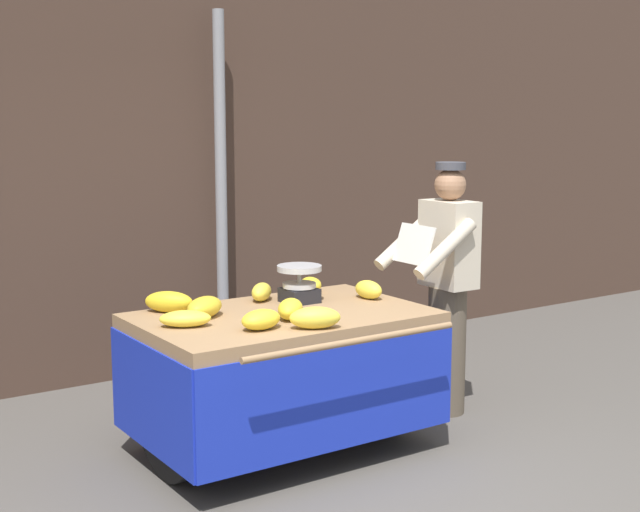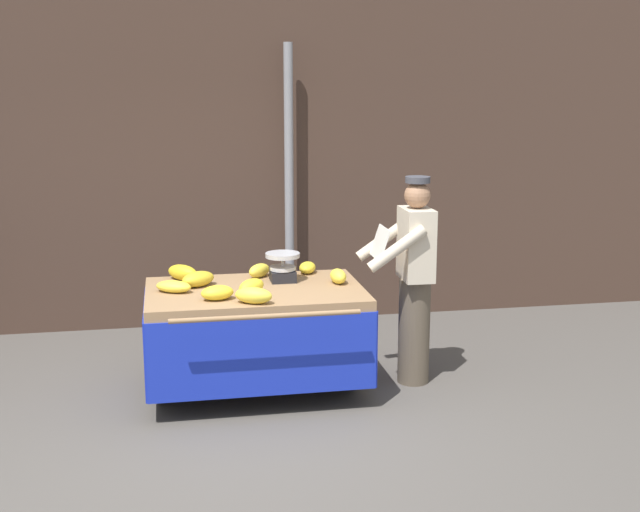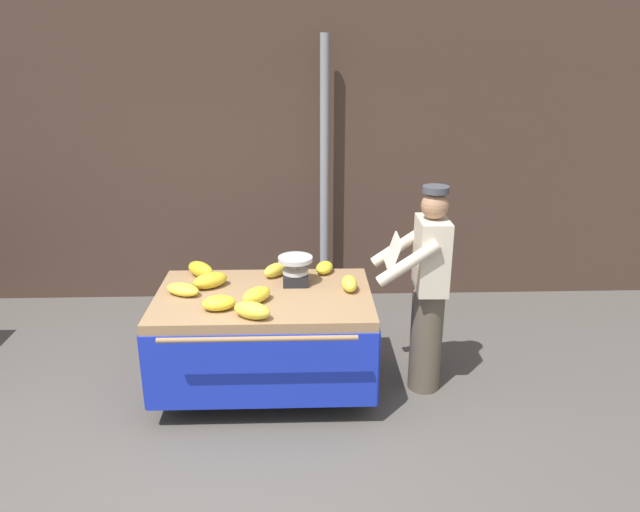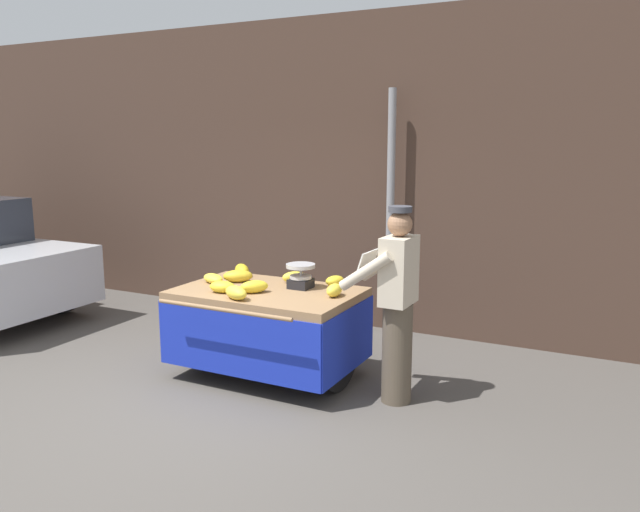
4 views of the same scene
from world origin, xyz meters
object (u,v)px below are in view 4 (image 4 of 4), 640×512
object	(u,v)px
banana_cart	(268,313)
weighing_scale	(301,276)
banana_bunch_0	(236,293)
banana_bunch_5	(294,277)
banana_bunch_2	(242,270)
banana_bunch_7	(213,278)
banana_bunch_6	(335,281)
street_pole	(390,215)
banana_bunch_8	(222,287)
banana_bunch_1	(238,276)
vendor_person	(396,304)
banana_bunch_4	(254,287)
banana_bunch_3	(334,290)

from	to	relation	value
banana_cart	weighing_scale	bearing A→B (deg)	39.06
banana_cart	banana_bunch_0	world-z (taller)	banana_bunch_0
banana_bunch_5	banana_bunch_2	bearing A→B (deg)	178.68
banana_bunch_0	banana_bunch_2	size ratio (longest dim) A/B	0.96
banana_bunch_7	banana_bunch_6	bearing A→B (deg)	21.43
street_pole	banana_bunch_7	xyz separation A→B (m)	(-1.17, -1.79, -0.50)
banana_bunch_5	banana_bunch_8	distance (m)	0.77
banana_bunch_0	banana_bunch_7	world-z (taller)	banana_bunch_0
banana_bunch_2	banana_bunch_6	xyz separation A→B (m)	(1.04, 0.05, -0.01)
banana_bunch_6	banana_bunch_0	bearing A→B (deg)	-122.12
banana_bunch_2	banana_bunch_5	bearing A→B (deg)	-1.32
banana_bunch_5	banana_bunch_6	world-z (taller)	banana_bunch_5
banana_bunch_1	banana_bunch_7	distance (m)	0.25
banana_bunch_8	vendor_person	bearing A→B (deg)	9.96
street_pole	vendor_person	distance (m)	2.02
banana_bunch_6	weighing_scale	bearing A→B (deg)	-135.35
banana_bunch_1	banana_bunch_7	xyz separation A→B (m)	(-0.19, -0.15, -0.01)
street_pole	banana_bunch_2	xyz separation A→B (m)	(-1.10, -1.40, -0.49)
banana_bunch_7	banana_bunch_8	bearing A→B (deg)	-42.20
banana_bunch_1	banana_bunch_4	bearing A→B (deg)	-38.41
banana_bunch_0	banana_bunch_2	xyz separation A→B (m)	(-0.49, 0.83, 0.00)
banana_bunch_7	banana_bunch_4	bearing A→B (deg)	-15.43
street_pole	banana_bunch_8	world-z (taller)	street_pole
banana_bunch_7	vendor_person	bearing A→B (deg)	-0.18
banana_bunch_5	banana_bunch_6	distance (m)	0.42
vendor_person	weighing_scale	bearing A→B (deg)	168.86
banana_cart	vendor_person	world-z (taller)	vendor_person
street_pole	banana_bunch_5	size ratio (longest dim) A/B	11.85
banana_cart	banana_bunch_3	size ratio (longest dim) A/B	7.78
banana_bunch_2	banana_bunch_7	distance (m)	0.40
banana_bunch_4	vendor_person	bearing A→B (deg)	6.65
banana_bunch_2	vendor_person	size ratio (longest dim) A/B	0.17
banana_bunch_1	banana_bunch_4	size ratio (longest dim) A/B	1.10
banana_bunch_0	vendor_person	xyz separation A→B (m)	(1.35, 0.43, -0.05)
banana_bunch_0	banana_bunch_7	bearing A→B (deg)	142.58
banana_bunch_5	vendor_person	distance (m)	1.27
street_pole	banana_bunch_4	xyz separation A→B (m)	(-0.59, -1.95, -0.49)
weighing_scale	banana_bunch_8	bearing A→B (deg)	-139.10
banana_bunch_2	banana_bunch_8	bearing A→B (deg)	-70.64
banana_bunch_3	banana_cart	bearing A→B (deg)	-175.59
street_pole	weighing_scale	xyz separation A→B (m)	(-0.30, -1.59, -0.43)
banana_bunch_4	banana_bunch_8	xyz separation A→B (m)	(-0.27, -0.13, -0.00)
weighing_scale	banana_bunch_4	xyz separation A→B (m)	(-0.29, -0.36, -0.06)
banana_bunch_3	banana_bunch_8	size ratio (longest dim) A/B	0.90
banana_bunch_5	vendor_person	size ratio (longest dim) A/B	0.14
banana_bunch_7	vendor_person	distance (m)	1.92
banana_cart	banana_bunch_2	world-z (taller)	banana_bunch_2
banana_cart	weighing_scale	distance (m)	0.47
street_pole	banana_bunch_0	world-z (taller)	street_pole
banana_cart	banana_bunch_6	bearing A→B (deg)	41.94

